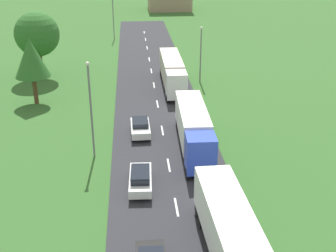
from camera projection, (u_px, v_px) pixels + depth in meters
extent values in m
cube|color=#2B2B30|center=(169.00, 165.00, 38.06)|extent=(10.00, 140.00, 0.06)
cube|color=white|center=(176.00, 207.00, 32.10)|extent=(0.16, 2.40, 0.01)
cube|color=white|center=(169.00, 165.00, 37.95)|extent=(0.16, 2.40, 0.01)
cube|color=white|center=(162.00, 130.00, 44.72)|extent=(0.16, 2.40, 0.01)
cube|color=white|center=(157.00, 104.00, 51.73)|extent=(0.16, 2.40, 0.01)
cube|color=white|center=(154.00, 85.00, 58.31)|extent=(0.16, 2.40, 0.01)
cube|color=white|center=(151.00, 71.00, 64.39)|extent=(0.16, 2.40, 0.01)
cube|color=white|center=(149.00, 59.00, 70.40)|extent=(0.16, 2.40, 0.01)
cube|color=white|center=(147.00, 48.00, 77.68)|extent=(0.16, 2.40, 0.01)
cube|color=white|center=(146.00, 39.00, 83.94)|extent=(0.16, 2.40, 0.01)
cube|color=white|center=(144.00, 32.00, 90.18)|extent=(0.16, 2.40, 0.01)
cube|color=white|center=(228.00, 225.00, 26.45)|extent=(2.76, 10.07, 2.79)
cube|color=black|center=(227.00, 247.00, 27.10)|extent=(1.14, 9.53, 0.24)
cylinder|color=black|center=(231.00, 218.00, 29.98)|extent=(0.38, 1.01, 1.00)
cylinder|color=black|center=(201.00, 220.00, 29.76)|extent=(0.38, 1.01, 1.00)
cylinder|color=black|center=(227.00, 208.00, 31.07)|extent=(0.38, 1.01, 1.00)
cylinder|color=black|center=(198.00, 210.00, 30.85)|extent=(0.38, 1.01, 1.00)
cube|color=blue|center=(201.00, 153.00, 35.64)|extent=(2.50, 2.36, 3.06)
cube|color=black|center=(202.00, 153.00, 34.42)|extent=(2.10, 0.16, 1.34)
cube|color=white|center=(192.00, 121.00, 41.25)|extent=(2.77, 9.55, 2.88)
cube|color=black|center=(192.00, 137.00, 41.91)|extent=(1.15, 9.03, 0.24)
cylinder|color=black|center=(214.00, 172.00, 35.78)|extent=(0.38, 1.01, 1.00)
cylinder|color=black|center=(188.00, 173.00, 35.67)|extent=(0.38, 1.01, 1.00)
cylinder|color=black|center=(199.00, 126.00, 44.61)|extent=(0.38, 1.01, 1.00)
cylinder|color=black|center=(179.00, 126.00, 44.50)|extent=(0.38, 1.01, 1.00)
cylinder|color=black|center=(198.00, 121.00, 45.65)|extent=(0.38, 1.01, 1.00)
cylinder|color=black|center=(178.00, 122.00, 45.54)|extent=(0.38, 1.01, 1.00)
cube|color=white|center=(176.00, 85.00, 52.02)|extent=(2.45, 2.74, 3.05)
cube|color=black|center=(178.00, 84.00, 50.61)|extent=(2.10, 0.11, 1.34)
cube|color=beige|center=(171.00, 67.00, 58.24)|extent=(2.55, 10.39, 2.85)
cube|color=black|center=(171.00, 79.00, 58.89)|extent=(0.95, 9.86, 0.24)
cylinder|color=black|center=(186.00, 98.00, 52.09)|extent=(0.36, 1.00, 1.00)
cylinder|color=black|center=(168.00, 99.00, 51.93)|extent=(0.36, 1.00, 1.00)
cylinder|color=black|center=(177.00, 73.00, 61.85)|extent=(0.36, 1.00, 1.00)
cylinder|color=black|center=(162.00, 73.00, 61.70)|extent=(0.36, 1.00, 1.00)
cylinder|color=black|center=(176.00, 70.00, 62.99)|extent=(0.36, 1.00, 1.00)
cylinder|color=black|center=(161.00, 70.00, 62.83)|extent=(0.36, 1.00, 1.00)
cube|color=white|center=(141.00, 180.00, 34.37)|extent=(1.92, 4.59, 0.68)
cube|color=black|center=(140.00, 174.00, 33.91)|extent=(1.56, 2.59, 0.59)
cylinder|color=black|center=(132.00, 174.00, 35.88)|extent=(0.25, 0.65, 0.64)
cylinder|color=black|center=(150.00, 174.00, 35.94)|extent=(0.25, 0.65, 0.64)
cylinder|color=black|center=(130.00, 194.00, 33.06)|extent=(0.25, 0.65, 0.64)
cylinder|color=black|center=(151.00, 194.00, 33.13)|extent=(0.25, 0.65, 0.64)
cube|color=white|center=(140.00, 128.00, 43.56)|extent=(1.93, 4.19, 0.69)
cube|color=black|center=(140.00, 122.00, 43.51)|extent=(1.60, 2.35, 0.47)
cylinder|color=black|center=(150.00, 137.00, 42.48)|extent=(0.23, 0.64, 0.64)
cylinder|color=black|center=(133.00, 138.00, 42.33)|extent=(0.23, 0.64, 0.64)
cylinder|color=black|center=(148.00, 126.00, 45.06)|extent=(0.23, 0.64, 0.64)
cylinder|color=black|center=(132.00, 126.00, 44.90)|extent=(0.23, 0.64, 0.64)
cylinder|color=slate|center=(91.00, 113.00, 37.88)|extent=(0.18, 0.18, 8.54)
sphere|color=silver|center=(87.00, 64.00, 36.11)|extent=(0.36, 0.36, 0.36)
cylinder|color=slate|center=(201.00, 56.00, 58.24)|extent=(0.18, 0.18, 7.27)
sphere|color=silver|center=(201.00, 28.00, 56.74)|extent=(0.36, 0.36, 0.36)
cylinder|color=slate|center=(113.00, 20.00, 82.69)|extent=(0.18, 0.18, 7.53)
cylinder|color=#513823|center=(41.00, 64.00, 60.75)|extent=(0.63, 0.63, 3.90)
sphere|color=#2D6628|center=(37.00, 34.00, 59.05)|extent=(6.05, 6.05, 6.05)
cylinder|color=#513823|center=(35.00, 90.00, 51.51)|extent=(0.52, 0.52, 3.33)
cone|color=#2D6628|center=(31.00, 58.00, 49.94)|extent=(4.07, 4.07, 4.47)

